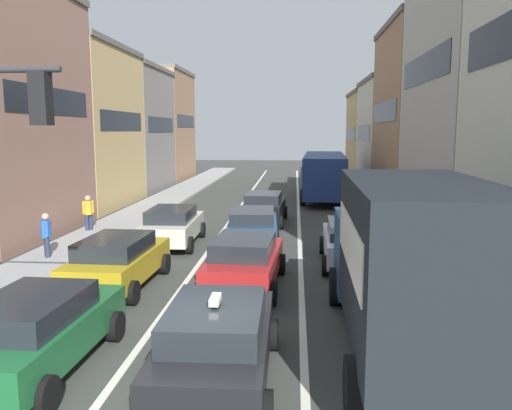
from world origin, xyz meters
name	(u,v)px	position (x,y,z in m)	size (l,w,h in m)	color
ground_plane	(200,409)	(0.00, 0.00, 0.00)	(140.00, 140.00, 0.00)	#3A3D39
sidewalk_left	(146,210)	(-6.70, 20.00, 0.07)	(2.60, 64.00, 0.14)	#999999
lane_stripe_left	(236,213)	(-1.70, 20.00, 0.01)	(0.16, 60.00, 0.01)	silver
lane_stripe_right	(299,213)	(1.70, 20.00, 0.01)	(0.16, 60.00, 0.01)	silver
building_row_left	(67,125)	(-12.00, 22.31, 4.75)	(7.20, 43.90, 10.55)	gray
building_row_right	(462,113)	(9.90, 19.66, 5.33)	(7.20, 43.90, 12.70)	tan
removalist_box_truck	(408,259)	(3.70, 2.31, 1.97)	(2.82, 7.75, 3.58)	navy
taxi_centre_lane_front	(217,341)	(0.16, 0.86, 0.80)	(2.10, 4.32, 1.66)	black
sedan_left_lane_front	(36,330)	(-3.26, 1.10, 0.80)	(2.18, 4.36, 1.49)	#19592D
sedan_centre_lane_second	(245,260)	(0.09, 6.56, 0.80)	(2.25, 4.39, 1.49)	#A51E1E
wagon_left_lane_second	(118,260)	(-3.51, 6.31, 0.80)	(2.18, 4.36, 1.49)	#B29319
hatchback_centre_lane_third	(253,227)	(-0.10, 11.65, 0.80)	(2.23, 4.38, 1.49)	#194C8C
sedan_left_lane_third	(172,225)	(-3.25, 11.85, 0.80)	(2.14, 4.34, 1.49)	beige
coupe_centre_lane_fourth	(264,207)	(0.01, 16.91, 0.80)	(2.22, 4.38, 1.49)	black
sedan_right_lane_behind_truck	(352,241)	(3.41, 9.37, 0.80)	(2.14, 4.34, 1.49)	silver
bus_mid_queue_primary	(324,172)	(3.37, 26.11, 1.76)	(3.17, 10.61, 2.90)	navy
pedestrian_near_kerb	(88,212)	(-7.47, 13.95, 0.95)	(0.37, 0.45, 1.66)	#262D47
pedestrian_mid_sidewalk	(46,234)	(-6.98, 9.10, 0.95)	(0.35, 0.46, 1.66)	#262D47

